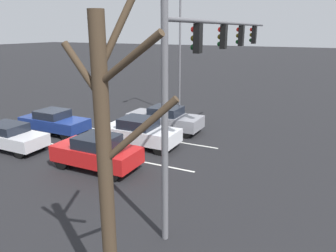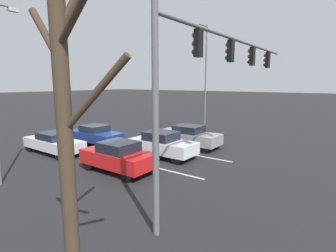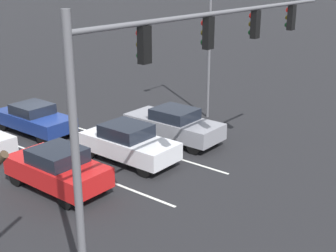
# 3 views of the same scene
# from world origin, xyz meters

# --- Properties ---
(ground_plane) EXTENTS (240.00, 240.00, 0.00)m
(ground_plane) POSITION_xyz_m (0.00, 0.00, 0.00)
(ground_plane) COLOR black
(lane_stripe_left_divider) EXTENTS (0.12, 15.34, 0.01)m
(lane_stripe_left_divider) POSITION_xyz_m (-1.74, 1.67, 0.01)
(lane_stripe_left_divider) COLOR silver
(lane_stripe_left_divider) RESTS_ON ground_plane
(lane_stripe_center_divider) EXTENTS (0.12, 15.34, 0.01)m
(lane_stripe_center_divider) POSITION_xyz_m (1.74, 1.67, 0.01)
(lane_stripe_center_divider) COLOR silver
(lane_stripe_center_divider) RESTS_ON ground_plane
(car_white_midlane_front) EXTENTS (1.85, 4.32, 1.62)m
(car_white_midlane_front) POSITION_xyz_m (-0.24, 5.26, 0.82)
(car_white_midlane_front) COLOR silver
(car_white_midlane_front) RESTS_ON ground_plane
(car_red_rightlane_front) EXTENTS (1.89, 4.10, 1.62)m
(car_red_rightlane_front) POSITION_xyz_m (3.35, 5.04, 0.83)
(car_red_rightlane_front) COLOR red
(car_red_rightlane_front) RESTS_ON ground_plane
(car_gray_leftlane_front) EXTENTS (1.89, 4.78, 1.60)m
(car_gray_leftlane_front) POSITION_xyz_m (-3.41, 5.21, 0.81)
(car_gray_leftlane_front) COLOR gray
(car_gray_leftlane_front) RESTS_ON ground_plane
(car_silver_rightlane_second) EXTENTS (1.72, 4.75, 1.43)m
(car_silver_rightlane_second) POSITION_xyz_m (3.35, -1.11, 0.73)
(car_silver_rightlane_second) COLOR silver
(car_silver_rightlane_second) RESTS_ON ground_plane
(car_navy_midlane_second) EXTENTS (1.83, 4.39, 1.49)m
(car_navy_midlane_second) POSITION_xyz_m (0.10, -0.84, 0.77)
(car_navy_midlane_second) COLOR navy
(car_navy_midlane_second) RESTS_ON ground_plane
(traffic_signal_gantry) EXTENTS (13.14, 0.37, 7.08)m
(traffic_signal_gantry) POSITION_xyz_m (2.22, 10.32, 5.41)
(traffic_signal_gantry) COLOR slate
(traffic_signal_gantry) RESTS_ON ground_plane
(street_lamp_left_shoulder) EXTENTS (2.06, 0.24, 9.35)m
(street_lamp_left_shoulder) POSITION_xyz_m (-7.31, 4.38, 5.33)
(street_lamp_left_shoulder) COLOR slate
(street_lamp_left_shoulder) RESTS_ON ground_plane
(bare_tree_near) EXTENTS (1.21, 2.33, 7.64)m
(bare_tree_near) POSITION_xyz_m (9.76, 10.56, 3.75)
(bare_tree_near) COLOR #423323
(bare_tree_near) RESTS_ON ground_plane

